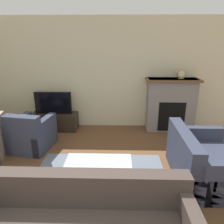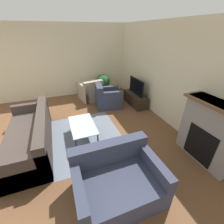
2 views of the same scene
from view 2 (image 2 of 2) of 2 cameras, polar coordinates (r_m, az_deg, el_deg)
The scene contains 12 objects.
wall_back at distance 4.64m, azimuth 19.50°, elevation 13.59°, with size 8.60×0.06×2.70m.
wall_left at distance 6.40m, azimuth -15.55°, elevation 17.99°, with size 0.06×7.51×2.70m.
area_rug at distance 4.00m, azimuth -9.83°, elevation -9.28°, with size 2.22×1.78×0.00m.
fireplace at distance 3.56m, azimuth 33.53°, elevation -6.40°, with size 1.27×0.46×1.29m.
tv_stand at distance 5.59m, azimuth 8.84°, elevation 4.91°, with size 1.13×0.43×0.42m.
tv at distance 5.41m, azimuth 9.20°, elevation 9.60°, with size 0.90×0.06×0.55m.
couch_sectional at distance 3.93m, azimuth -28.42°, elevation -8.43°, with size 2.30×0.92×0.82m.
couch_loveseat at distance 2.68m, azimuth 1.82°, elevation -24.83°, with size 0.99×1.35×0.82m.
armchair_by_window at distance 5.97m, azimuth -8.19°, elevation 7.44°, with size 1.01×0.90×0.82m.
armchair_accent at distance 5.32m, azimuth -1.76°, elevation 5.07°, with size 0.83×0.94×0.82m.
coffee_table at distance 3.79m, azimuth -11.13°, elevation -5.21°, with size 1.02×0.58×0.39m.
potted_plant at distance 6.25m, azimuth -3.63°, elevation 11.08°, with size 0.58×0.58×0.88m.
Camera 2 is at (3.45, 1.63, 2.44)m, focal length 24.00 mm.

